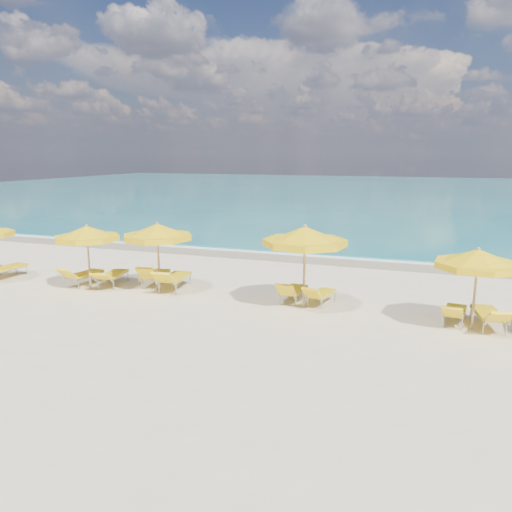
% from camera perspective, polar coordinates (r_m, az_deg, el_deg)
% --- Properties ---
extents(ground_plane, '(120.00, 120.00, 0.00)m').
position_cam_1_polar(ground_plane, '(15.68, -1.85, -5.35)').
color(ground_plane, beige).
extents(ocean, '(120.00, 80.00, 0.30)m').
position_cam_1_polar(ocean, '(62.36, 14.66, 7.06)').
color(ocean, '#136B6F').
rests_on(ocean, ground).
extents(wet_sand_band, '(120.00, 2.60, 0.01)m').
position_cam_1_polar(wet_sand_band, '(22.51, 5.06, -0.14)').
color(wet_sand_band, tan).
rests_on(wet_sand_band, ground).
extents(foam_line, '(120.00, 1.20, 0.03)m').
position_cam_1_polar(foam_line, '(23.27, 5.56, 0.24)').
color(foam_line, white).
rests_on(foam_line, ground).
extents(whitecap_near, '(14.00, 0.36, 0.05)m').
position_cam_1_polar(whitecap_near, '(33.33, -0.74, 3.75)').
color(whitecap_near, white).
rests_on(whitecap_near, ground).
extents(whitecap_far, '(18.00, 0.30, 0.05)m').
position_cam_1_polar(whitecap_far, '(38.30, 23.29, 3.83)').
color(whitecap_far, white).
rests_on(whitecap_far, ground).
extents(umbrella_2, '(2.82, 2.82, 2.24)m').
position_cam_1_polar(umbrella_2, '(17.86, -18.76, 2.42)').
color(umbrella_2, tan).
rests_on(umbrella_2, ground).
extents(umbrella_3, '(2.73, 2.73, 2.36)m').
position_cam_1_polar(umbrella_3, '(16.88, -11.20, 2.67)').
color(umbrella_3, tan).
rests_on(umbrella_3, ground).
extents(umbrella_4, '(3.06, 3.06, 2.55)m').
position_cam_1_polar(umbrella_4, '(14.74, 5.61, 2.18)').
color(umbrella_4, tan).
rests_on(umbrella_4, ground).
extents(umbrella_5, '(2.72, 2.72, 2.22)m').
position_cam_1_polar(umbrella_5, '(14.09, 24.01, -0.37)').
color(umbrella_5, tan).
rests_on(umbrella_5, ground).
extents(lounger_1_right, '(0.76, 1.88, 0.88)m').
position_cam_1_polar(lounger_1_right, '(20.85, -26.62, -1.64)').
color(lounger_1_right, '#A5A8AD').
rests_on(lounger_1_right, ground).
extents(lounger_2_left, '(0.75, 1.82, 0.81)m').
position_cam_1_polar(lounger_2_left, '(18.77, -19.05, -2.44)').
color(lounger_2_left, '#A5A8AD').
rests_on(lounger_2_left, ground).
extents(lounger_2_right, '(0.98, 2.00, 0.73)m').
position_cam_1_polar(lounger_2_right, '(18.34, -16.05, -2.55)').
color(lounger_2_right, '#A5A8AD').
rests_on(lounger_2_right, ground).
extents(lounger_3_left, '(0.92, 1.89, 0.91)m').
position_cam_1_polar(lounger_3_left, '(17.97, -11.43, -2.59)').
color(lounger_3_left, '#A5A8AD').
rests_on(lounger_3_left, ground).
extents(lounger_3_right, '(0.88, 2.08, 0.90)m').
position_cam_1_polar(lounger_3_right, '(17.33, -9.29, -2.98)').
color(lounger_3_right, '#A5A8AD').
rests_on(lounger_3_right, ground).
extents(lounger_4_left, '(0.65, 1.69, 0.82)m').
position_cam_1_polar(lounger_4_left, '(15.78, 4.27, -4.45)').
color(lounger_4_left, '#A5A8AD').
rests_on(lounger_4_left, ground).
extents(lounger_4_right, '(0.81, 1.63, 0.74)m').
position_cam_1_polar(lounger_4_right, '(15.58, 7.42, -4.79)').
color(lounger_4_right, '#A5A8AD').
rests_on(lounger_4_right, ground).
extents(lounger_5_left, '(0.73, 1.66, 0.73)m').
position_cam_1_polar(lounger_5_left, '(14.84, 21.73, -6.38)').
color(lounger_5_left, '#A5A8AD').
rests_on(lounger_5_left, ground).
extents(lounger_5_right, '(0.95, 1.93, 0.81)m').
position_cam_1_polar(lounger_5_right, '(14.79, 25.02, -6.60)').
color(lounger_5_right, '#A5A8AD').
rests_on(lounger_5_right, ground).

